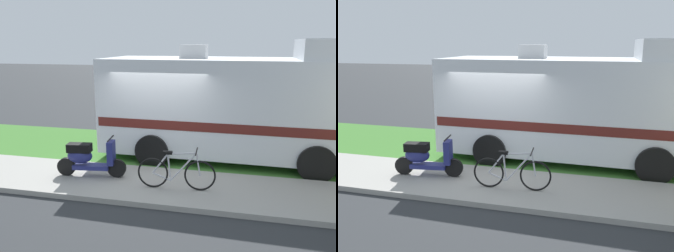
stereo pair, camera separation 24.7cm
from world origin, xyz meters
The scene contains 7 objects.
ground_plane centered at (0.00, 0.00, 0.00)m, with size 80.00×80.00×0.00m, color #2D3033.
sidewalk centered at (0.00, -1.20, 0.06)m, with size 24.00×2.00×0.12m.
grass_strip centered at (0.00, 1.50, 0.04)m, with size 24.00×3.40×0.08m.
motorhome_rv centered at (1.87, 1.26, 1.58)m, with size 6.97×2.75×3.32m.
scooter centered at (-1.39, -1.13, 0.58)m, with size 1.66×0.54×0.97m.
bicycle centered at (0.78, -1.40, 0.50)m, with size 1.71×0.52×0.89m.
pickup_truck_near centered at (4.49, 6.27, 0.96)m, with size 5.52×2.46×1.79m.
Camera 2 is at (2.40, -8.14, 3.22)m, focal length 36.59 mm.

